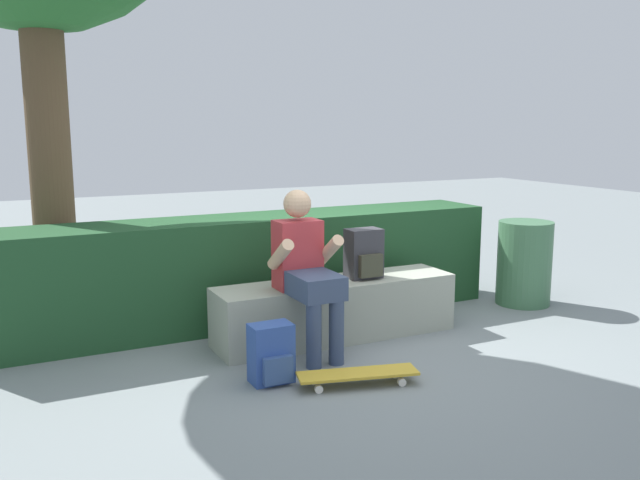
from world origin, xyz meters
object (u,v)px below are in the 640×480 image
backpack_on_bench (364,254)px  trash_bin (524,263)px  bench_main (336,309)px  skateboard_near_person (358,374)px  person_skater (306,266)px  backpack_on_ground (272,354)px

backpack_on_bench → trash_bin: 1.85m
bench_main → backpack_on_bench: (0.25, -0.01, 0.43)m
skateboard_near_person → trash_bin: size_ratio=1.04×
bench_main → backpack_on_bench: size_ratio=4.95×
person_skater → backpack_on_ground: bearing=-137.1°
person_skater → trash_bin: bearing=7.7°
trash_bin → backpack_on_ground: bearing=-165.4°
backpack_on_bench → bench_main: bearing=177.8°
bench_main → trash_bin: 2.09m
bench_main → skateboard_near_person: bearing=-109.8°
person_skater → backpack_on_ground: person_skater is taller
skateboard_near_person → backpack_on_ground: (-0.49, 0.30, 0.12)m
person_skater → skateboard_near_person: (0.03, -0.73, -0.59)m
bench_main → skateboard_near_person: (-0.34, -0.95, -0.16)m
backpack_on_ground → trash_bin: size_ratio=0.50×
backpack_on_bench → trash_bin: size_ratio=0.50×
bench_main → backpack_on_ground: 1.05m
backpack_on_ground → trash_bin: bearing=14.6°
backpack_on_ground → bench_main: bearing=37.9°
bench_main → backpack_on_ground: size_ratio=4.95×
bench_main → person_skater: size_ratio=1.62×
person_skater → trash_bin: 2.49m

